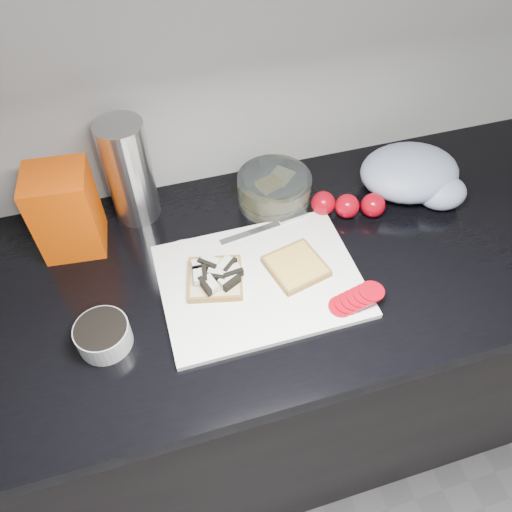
{
  "coord_description": "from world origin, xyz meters",
  "views": [
    {
      "loc": [
        -0.22,
        0.56,
        1.71
      ],
      "look_at": [
        -0.04,
        1.18,
        0.95
      ],
      "focal_mm": 35.0,
      "sensor_mm": 36.0,
      "label": 1
    }
  ],
  "objects": [
    {
      "name": "grocery_bag",
      "position": [
        0.39,
        1.31,
        0.95
      ],
      "size": [
        0.25,
        0.23,
        0.1
      ],
      "rotation": [
        0.0,
        0.0,
        -0.09
      ],
      "color": "#92A0B4",
      "rests_on": "countertop"
    },
    {
      "name": "tomato_slices",
      "position": [
        0.12,
        1.04,
        0.92
      ],
      "size": [
        0.13,
        0.07,
        0.02
      ],
      "rotation": [
        0.0,
        0.0,
        -0.4
      ],
      "color": "#980310",
      "rests_on": "cutting_board"
    },
    {
      "name": "cutting_board",
      "position": [
        -0.04,
        1.15,
        0.91
      ],
      "size": [
        0.4,
        0.3,
        0.01
      ],
      "primitive_type": "cube",
      "color": "white",
      "rests_on": "countertop"
    },
    {
      "name": "countertop",
      "position": [
        0.0,
        1.2,
        0.88
      ],
      "size": [
        3.5,
        0.64,
        0.04
      ],
      "primitive_type": "cube",
      "color": "black",
      "rests_on": "base_cabinet"
    },
    {
      "name": "knife",
      "position": [
        0.04,
        1.29,
        0.92
      ],
      "size": [
        0.21,
        0.04,
        0.01
      ],
      "rotation": [
        0.0,
        0.0,
        0.14
      ],
      "color": "#B5B4B9",
      "rests_on": "cutting_board"
    },
    {
      "name": "base_cabinet",
      "position": [
        0.0,
        1.2,
        0.43
      ],
      "size": [
        3.5,
        0.6,
        0.86
      ],
      "primitive_type": "cube",
      "color": "black",
      "rests_on": "ground"
    },
    {
      "name": "tub_lid",
      "position": [
        -0.17,
        1.25,
        0.9
      ],
      "size": [
        0.12,
        0.12,
        0.01
      ],
      "primitive_type": "cylinder",
      "rotation": [
        0.0,
        0.0,
        0.12
      ],
      "color": "silver",
      "rests_on": "countertop"
    },
    {
      "name": "steel_canister",
      "position": [
        -0.25,
        1.43,
        1.02
      ],
      "size": [
        0.1,
        0.1,
        0.24
      ],
      "primitive_type": "cylinder",
      "color": "#B1B1B6",
      "rests_on": "countertop"
    },
    {
      "name": "seed_tub",
      "position": [
        -0.35,
        1.1,
        0.93
      ],
      "size": [
        0.1,
        0.1,
        0.05
      ],
      "color": "#9EA3A3",
      "rests_on": "countertop"
    },
    {
      "name": "bread_left",
      "position": [
        -0.13,
        1.17,
        0.92
      ],
      "size": [
        0.13,
        0.13,
        0.04
      ],
      "rotation": [
        0.0,
        0.0,
        -0.23
      ],
      "color": "beige",
      "rests_on": "cutting_board"
    },
    {
      "name": "glass_bowl",
      "position": [
        0.06,
        1.37,
        0.93
      ],
      "size": [
        0.17,
        0.17,
        0.07
      ],
      "rotation": [
        0.0,
        0.0,
        0.35
      ],
      "color": "silver",
      "rests_on": "countertop"
    },
    {
      "name": "bread_right",
      "position": [
        0.04,
        1.16,
        0.92
      ],
      "size": [
        0.13,
        0.13,
        0.02
      ],
      "rotation": [
        0.0,
        0.0,
        0.23
      ],
      "color": "beige",
      "rests_on": "cutting_board"
    },
    {
      "name": "bread_bag",
      "position": [
        -0.39,
        1.37,
        1.0
      ],
      "size": [
        0.13,
        0.13,
        0.19
      ],
      "primitive_type": "cube",
      "rotation": [
        0.0,
        0.0,
        -0.1
      ],
      "color": "red",
      "rests_on": "countertop"
    },
    {
      "name": "whole_tomatoes",
      "position": [
        0.21,
        1.28,
        0.93
      ],
      "size": [
        0.16,
        0.09,
        0.06
      ],
      "rotation": [
        0.0,
        0.0,
        0.08
      ],
      "color": "#980310",
      "rests_on": "countertop"
    }
  ]
}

